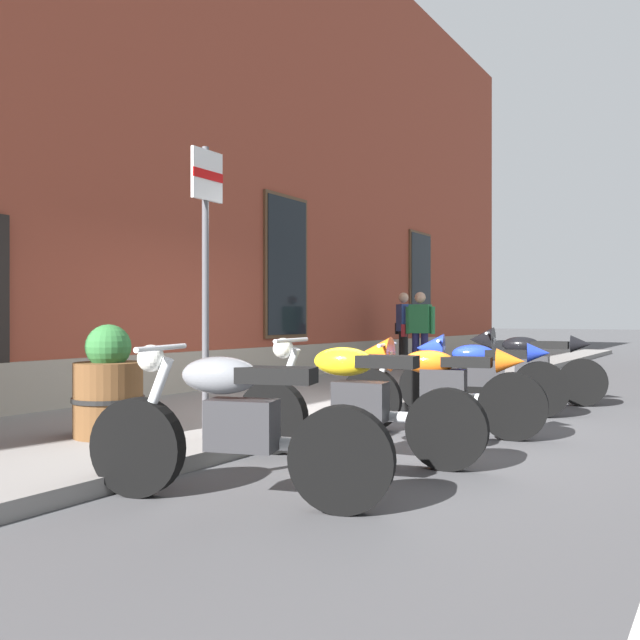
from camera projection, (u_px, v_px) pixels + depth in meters
name	position (u px, v px, depth m)	size (l,w,h in m)	color
ground_plane	(359.00, 425.00, 6.86)	(140.00, 140.00, 0.00)	#424244
sidewalk	(250.00, 408.00, 7.73)	(33.92, 3.14, 0.13)	slate
brick_pub_facade	(31.00, 120.00, 10.41)	(27.92, 6.58, 9.06)	brown
motorcycle_grey_naked	(232.00, 426.00, 3.92)	(0.85, 1.97, 1.00)	black
motorcycle_yellow_naked	(352.00, 401.00, 5.11)	(0.68, 2.14, 1.01)	black
motorcycle_orange_sport	(431.00, 381.00, 6.27)	(0.71, 2.07, 0.99)	black
motorcycle_blue_sport	(476.00, 370.00, 7.59)	(0.79, 1.97, 0.99)	black
motorcycle_black_sport	(523.00, 362.00, 8.69)	(0.62, 2.03, 1.05)	black
pedestrian_striped_shirt	(420.00, 328.00, 11.85)	(0.23, 0.66, 1.56)	#1E1E4C
pedestrian_blue_top	(403.00, 326.00, 12.92)	(0.51, 0.52, 1.60)	black
parking_sign	(206.00, 251.00, 5.41)	(0.36, 0.07, 2.55)	#4C4C51
barrel_planter	(108.00, 389.00, 5.54)	(0.63, 0.63, 1.00)	brown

